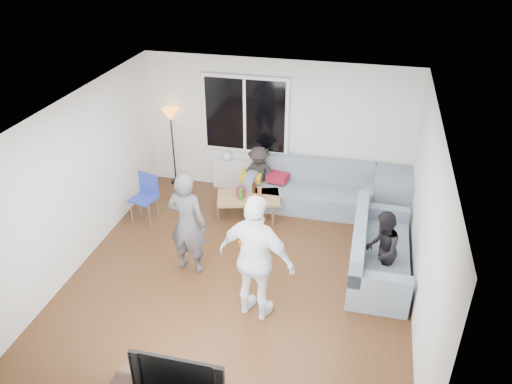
% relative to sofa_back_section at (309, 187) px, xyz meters
% --- Properties ---
extents(floor, '(5.00, 5.50, 0.04)m').
position_rel_sofa_back_section_xyz_m(floor, '(-0.71, -2.27, -0.45)').
color(floor, '#56351C').
rests_on(floor, ground).
extents(ceiling, '(5.00, 5.50, 0.04)m').
position_rel_sofa_back_section_xyz_m(ceiling, '(-0.71, -2.27, 2.20)').
color(ceiling, white).
rests_on(ceiling, ground).
extents(wall_back, '(5.00, 0.04, 2.60)m').
position_rel_sofa_back_section_xyz_m(wall_back, '(-0.71, 0.50, 0.88)').
color(wall_back, silver).
rests_on(wall_back, ground).
extents(wall_front, '(5.00, 0.04, 2.60)m').
position_rel_sofa_back_section_xyz_m(wall_front, '(-0.71, -5.04, 0.88)').
color(wall_front, silver).
rests_on(wall_front, ground).
extents(wall_left, '(0.04, 5.50, 2.60)m').
position_rel_sofa_back_section_xyz_m(wall_left, '(-3.23, -2.27, 0.88)').
color(wall_left, silver).
rests_on(wall_left, ground).
extents(wall_right, '(0.04, 5.50, 2.60)m').
position_rel_sofa_back_section_xyz_m(wall_right, '(1.81, -2.27, 0.88)').
color(wall_right, silver).
rests_on(wall_right, ground).
extents(window_frame, '(1.62, 0.06, 1.47)m').
position_rel_sofa_back_section_xyz_m(window_frame, '(-1.31, 0.42, 1.12)').
color(window_frame, white).
rests_on(window_frame, wall_back).
extents(window_glass, '(1.50, 0.02, 1.35)m').
position_rel_sofa_back_section_xyz_m(window_glass, '(-1.31, 0.38, 1.12)').
color(window_glass, black).
rests_on(window_glass, window_frame).
extents(window_mullion, '(0.05, 0.03, 1.35)m').
position_rel_sofa_back_section_xyz_m(window_mullion, '(-1.31, 0.37, 1.12)').
color(window_mullion, white).
rests_on(window_mullion, window_frame).
extents(radiator, '(1.30, 0.12, 0.62)m').
position_rel_sofa_back_section_xyz_m(radiator, '(-1.31, 0.38, -0.11)').
color(radiator, silver).
rests_on(radiator, floor).
extents(potted_plant, '(0.21, 0.19, 0.33)m').
position_rel_sofa_back_section_xyz_m(potted_plant, '(-0.93, 0.35, 0.36)').
color(potted_plant, '#2B6C2B').
rests_on(potted_plant, radiator).
extents(vase, '(0.19, 0.19, 0.19)m').
position_rel_sofa_back_section_xyz_m(vase, '(-1.66, 0.35, 0.29)').
color(vase, silver).
rests_on(vase, radiator).
extents(sofa_back_section, '(2.30, 0.85, 0.85)m').
position_rel_sofa_back_section_xyz_m(sofa_back_section, '(0.00, 0.00, 0.00)').
color(sofa_back_section, slate).
rests_on(sofa_back_section, floor).
extents(sofa_right_section, '(2.00, 0.85, 0.85)m').
position_rel_sofa_back_section_xyz_m(sofa_right_section, '(1.31, -1.66, 0.00)').
color(sofa_right_section, slate).
rests_on(sofa_right_section, floor).
extents(sofa_corner, '(0.85, 0.85, 0.85)m').
position_rel_sofa_back_section_xyz_m(sofa_corner, '(1.56, 0.00, 0.00)').
color(sofa_corner, slate).
rests_on(sofa_corner, floor).
extents(cushion_yellow, '(0.39, 0.33, 0.14)m').
position_rel_sofa_back_section_xyz_m(cushion_yellow, '(-1.09, -0.02, 0.09)').
color(cushion_yellow, gold).
rests_on(cushion_yellow, sofa_back_section).
extents(cushion_red, '(0.41, 0.36, 0.13)m').
position_rel_sofa_back_section_xyz_m(cushion_red, '(-0.61, 0.06, 0.09)').
color(cushion_red, maroon).
rests_on(cushion_red, sofa_back_section).
extents(coffee_table, '(1.22, 0.87, 0.40)m').
position_rel_sofa_back_section_xyz_m(coffee_table, '(-1.01, -0.56, -0.22)').
color(coffee_table, tan).
rests_on(coffee_table, floor).
extents(pitcher, '(0.17, 0.17, 0.17)m').
position_rel_sofa_back_section_xyz_m(pitcher, '(-1.14, -0.59, 0.06)').
color(pitcher, maroon).
rests_on(pitcher, coffee_table).
extents(side_chair, '(0.49, 0.49, 0.86)m').
position_rel_sofa_back_section_xyz_m(side_chair, '(-2.76, -1.14, 0.01)').
color(side_chair, '#23369A').
rests_on(side_chair, floor).
extents(floor_lamp, '(0.32, 0.32, 1.56)m').
position_rel_sofa_back_section_xyz_m(floor_lamp, '(-2.76, 0.33, 0.36)').
color(floor_lamp, orange).
rests_on(floor_lamp, floor).
extents(player_left, '(0.64, 0.46, 1.64)m').
position_rel_sofa_back_section_xyz_m(player_left, '(-1.51, -2.25, 0.40)').
color(player_left, '#454549').
rests_on(player_left, floor).
extents(player_right, '(1.15, 0.70, 1.83)m').
position_rel_sofa_back_section_xyz_m(player_right, '(-0.29, -2.98, 0.49)').
color(player_right, white).
rests_on(player_right, floor).
extents(spectator_right, '(0.49, 0.61, 1.21)m').
position_rel_sofa_back_section_xyz_m(spectator_right, '(1.31, -1.96, 0.18)').
color(spectator_right, black).
rests_on(spectator_right, floor).
extents(spectator_back, '(0.76, 0.50, 1.10)m').
position_rel_sofa_back_section_xyz_m(spectator_back, '(-0.96, 0.03, 0.12)').
color(spectator_back, black).
rests_on(spectator_back, floor).
extents(television, '(1.00, 0.13, 0.58)m').
position_rel_sofa_back_section_xyz_m(television, '(-0.66, -4.77, 0.30)').
color(television, black).
rests_on(television, tv_console).
extents(bottle_c, '(0.07, 0.07, 0.18)m').
position_rel_sofa_back_section_xyz_m(bottle_c, '(-0.95, -0.40, 0.07)').
color(bottle_c, black).
rests_on(bottle_c, coffee_table).
extents(bottle_b, '(0.08, 0.08, 0.23)m').
position_rel_sofa_back_section_xyz_m(bottle_b, '(-1.11, -0.72, 0.09)').
color(bottle_b, '#2C7A16').
rests_on(bottle_b, coffee_table).
extents(bottle_d, '(0.07, 0.07, 0.21)m').
position_rel_sofa_back_section_xyz_m(bottle_d, '(-0.80, -0.60, 0.08)').
color(bottle_d, '#D44D12').
rests_on(bottle_d, coffee_table).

